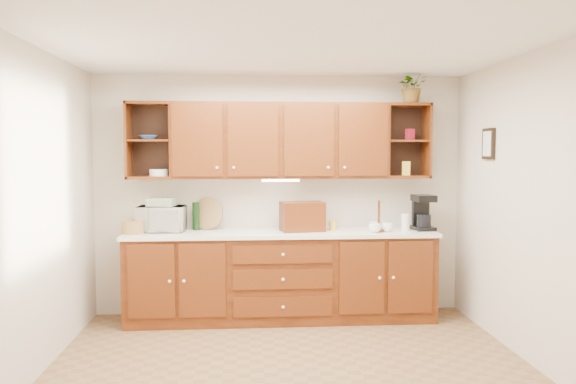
{
  "coord_description": "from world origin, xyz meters",
  "views": [
    {
      "loc": [
        -0.35,
        -4.39,
        1.76
      ],
      "look_at": [
        0.05,
        1.15,
        1.37
      ],
      "focal_mm": 35.0,
      "sensor_mm": 36.0,
      "label": 1
    }
  ],
  "objects": [
    {
      "name": "pantry_box_red",
      "position": [
        1.4,
        1.57,
        1.96
      ],
      "size": [
        0.1,
        0.1,
        0.12
      ],
      "primitive_type": "cube",
      "rotation": [
        0.0,
        0.0,
        0.39
      ],
      "color": "maroon",
      "rests_on": "upper_cabinets"
    },
    {
      "name": "right_wall",
      "position": [
        2.0,
        0.0,
        1.3
      ],
      "size": [
        0.0,
        3.5,
        3.5
      ],
      "primitive_type": "plane",
      "rotation": [
        1.57,
        0.0,
        -1.57
      ],
      "color": "beige",
      "rests_on": "floor"
    },
    {
      "name": "wine_bottle",
      "position": [
        -0.9,
        1.62,
        1.09
      ],
      "size": [
        0.09,
        0.09,
        0.3
      ],
      "primitive_type": "cylinder",
      "rotation": [
        0.0,
        0.0,
        -0.26
      ],
      "color": "black",
      "rests_on": "countertop"
    },
    {
      "name": "canister_red",
      "position": [
        0.43,
        1.48,
        1.01
      ],
      "size": [
        0.14,
        0.14,
        0.14
      ],
      "primitive_type": "cylinder",
      "rotation": [
        0.0,
        0.0,
        0.4
      ],
      "color": "maroon",
      "rests_on": "countertop"
    },
    {
      "name": "towel_stack",
      "position": [
        -1.25,
        1.53,
        1.25
      ],
      "size": [
        0.3,
        0.25,
        0.08
      ],
      "primitive_type": "cube",
      "rotation": [
        0.0,
        0.0,
        -0.19
      ],
      "color": "#E5D46B",
      "rests_on": "microwave"
    },
    {
      "name": "microwave",
      "position": [
        -1.25,
        1.53,
        1.07
      ],
      "size": [
        0.49,
        0.34,
        0.27
      ],
      "primitive_type": "imported",
      "rotation": [
        0.0,
        0.0,
        -0.03
      ],
      "color": "silver",
      "rests_on": "countertop"
    },
    {
      "name": "bread_box",
      "position": [
        0.22,
        1.45,
        1.09
      ],
      "size": [
        0.48,
        0.34,
        0.31
      ],
      "primitive_type": "cube",
      "rotation": [
        0.0,
        0.0,
        0.16
      ],
      "color": "#3C1706",
      "rests_on": "countertop"
    },
    {
      "name": "floor",
      "position": [
        0.0,
        0.0,
        0.0
      ],
      "size": [
        4.0,
        4.0,
        0.0
      ],
      "primitive_type": "plane",
      "color": "brown",
      "rests_on": "ground"
    },
    {
      "name": "undercabinet_light",
      "position": [
        0.0,
        1.53,
        1.47
      ],
      "size": [
        0.4,
        0.05,
        0.02
      ],
      "primitive_type": "cube",
      "color": "white",
      "rests_on": "upper_cabinets"
    },
    {
      "name": "potted_plant",
      "position": [
        1.4,
        1.53,
        2.47
      ],
      "size": [
        0.39,
        0.37,
        0.35
      ],
      "primitive_type": "imported",
      "rotation": [
        0.0,
        0.0,
        0.35
      ],
      "color": "#999999",
      "rests_on": "upper_cabinets"
    },
    {
      "name": "ceiling",
      "position": [
        0.0,
        0.0,
        2.6
      ],
      "size": [
        4.0,
        4.0,
        0.0
      ],
      "primitive_type": "plane",
      "rotation": [
        3.14,
        0.0,
        0.0
      ],
      "color": "white",
      "rests_on": "back_wall"
    },
    {
      "name": "pantry_box_yellow",
      "position": [
        1.36,
        1.55,
        1.59
      ],
      "size": [
        0.1,
        0.09,
        0.15
      ],
      "primitive_type": "cube",
      "rotation": [
        0.0,
        0.0,
        -0.41
      ],
      "color": "gold",
      "rests_on": "upper_cabinets"
    },
    {
      "name": "canister_yellow",
      "position": [
        0.56,
        1.5,
        0.99
      ],
      "size": [
        0.1,
        0.1,
        0.1
      ],
      "primitive_type": "cylinder",
      "rotation": [
        0.0,
        0.0,
        -0.22
      ],
      "color": "gold",
      "rests_on": "countertop"
    },
    {
      "name": "mug_tree",
      "position": [
        1.02,
        1.35,
        0.99
      ],
      "size": [
        0.28,
        0.29,
        0.33
      ],
      "rotation": [
        0.0,
        0.0,
        -0.19
      ],
      "color": "#3C1706",
      "rests_on": "countertop"
    },
    {
      "name": "upper_cabinets",
      "position": [
        0.01,
        1.59,
        1.89
      ],
      "size": [
        3.2,
        0.33,
        0.8
      ],
      "color": "#3C1706",
      "rests_on": "back_wall"
    },
    {
      "name": "countertop",
      "position": [
        0.0,
        1.44,
        0.92
      ],
      "size": [
        3.24,
        0.64,
        0.04
      ],
      "primitive_type": "cube",
      "color": "white",
      "rests_on": "base_cabinets"
    },
    {
      "name": "plate_stack",
      "position": [
        -1.27,
        1.57,
        1.56
      ],
      "size": [
        0.25,
        0.25,
        0.07
      ],
      "primitive_type": "cylinder",
      "rotation": [
        0.0,
        0.0,
        -0.34
      ],
      "color": "white",
      "rests_on": "upper_cabinets"
    },
    {
      "name": "wicker_basket",
      "position": [
        -1.52,
        1.38,
        1.01
      ],
      "size": [
        0.27,
        0.27,
        0.13
      ],
      "primitive_type": "cylinder",
      "rotation": [
        0.0,
        0.0,
        0.22
      ],
      "color": "olive",
      "rests_on": "countertop"
    },
    {
      "name": "framed_picture",
      "position": [
        1.98,
        0.9,
        1.85
      ],
      "size": [
        0.03,
        0.24,
        0.3
      ],
      "primitive_type": "cube",
      "color": "black",
      "rests_on": "right_wall"
    },
    {
      "name": "woven_tray",
      "position": [
        -0.78,
        1.66,
        0.95
      ],
      "size": [
        0.36,
        0.2,
        0.35
      ],
      "primitive_type": "cylinder",
      "rotation": [
        1.36,
        0.0,
        -0.33
      ],
      "color": "olive",
      "rests_on": "countertop"
    },
    {
      "name": "base_cabinets",
      "position": [
        0.0,
        1.45,
        0.45
      ],
      "size": [
        3.2,
        0.6,
        0.9
      ],
      "primitive_type": "cube",
      "color": "#3C1706",
      "rests_on": "floor"
    },
    {
      "name": "left_wall",
      "position": [
        -2.0,
        0.0,
        1.3
      ],
      "size": [
        0.0,
        3.5,
        3.5
      ],
      "primitive_type": "plane",
      "rotation": [
        1.57,
        0.0,
        1.57
      ],
      "color": "beige",
      "rests_on": "floor"
    },
    {
      "name": "back_wall",
      "position": [
        0.0,
        1.75,
        1.3
      ],
      "size": [
        4.0,
        0.0,
        4.0
      ],
      "primitive_type": "plane",
      "rotation": [
        1.57,
        0.0,
        0.0
      ],
      "color": "beige",
      "rests_on": "floor"
    },
    {
      "name": "coffee_maker",
      "position": [
        1.52,
        1.46,
        1.12
      ],
      "size": [
        0.22,
        0.28,
        0.38
      ],
      "rotation": [
        0.0,
        0.0,
        0.08
      ],
      "color": "black",
      "rests_on": "countertop"
    },
    {
      "name": "bowl_stack",
      "position": [
        -1.39,
        1.58,
        1.92
      ],
      "size": [
        0.25,
        0.25,
        0.05
      ],
      "primitive_type": "imported",
      "rotation": [
        0.0,
        0.0,
        0.38
      ],
      "color": "#284D94",
      "rests_on": "upper_cabinets"
    },
    {
      "name": "canister_white",
      "position": [
        1.32,
        1.43,
        1.03
      ],
      "size": [
        0.11,
        0.11,
        0.18
      ],
      "primitive_type": "cylinder",
      "rotation": [
        0.0,
        0.0,
        -0.27
      ],
      "color": "white",
      "rests_on": "countertop"
    }
  ]
}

